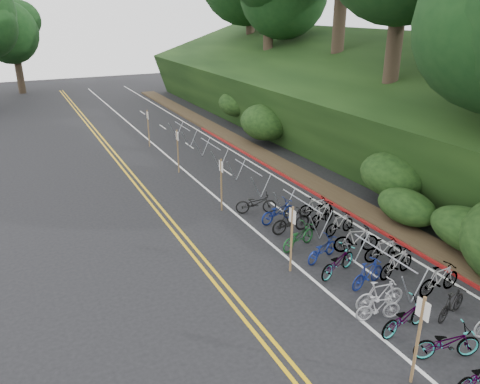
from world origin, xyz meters
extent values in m
plane|color=black|center=(0.00, 0.00, 0.00)|extent=(120.00, 120.00, 0.00)
cube|color=gold|center=(-2.15, 10.00, 0.00)|extent=(0.12, 80.00, 0.01)
cube|color=gold|center=(-1.85, 10.00, 0.00)|extent=(0.12, 80.00, 0.01)
cube|color=silver|center=(1.00, 10.00, 0.00)|extent=(0.12, 80.00, 0.01)
cube|color=silver|center=(5.20, 10.00, 0.00)|extent=(0.12, 80.00, 0.01)
cube|color=silver|center=(3.10, 4.00, 0.00)|extent=(0.10, 1.60, 0.01)
cube|color=silver|center=(3.10, 10.00, 0.00)|extent=(0.10, 1.60, 0.01)
cube|color=silver|center=(3.10, 16.00, 0.00)|extent=(0.10, 1.60, 0.01)
cube|color=silver|center=(3.10, 22.00, 0.00)|extent=(0.10, 1.60, 0.01)
cube|color=silver|center=(3.10, 28.00, 0.00)|extent=(0.10, 1.60, 0.01)
cube|color=silver|center=(3.10, 34.00, 0.00)|extent=(0.10, 1.60, 0.01)
cube|color=maroon|center=(5.70, 12.00, 0.05)|extent=(0.25, 28.00, 0.10)
cube|color=black|center=(13.50, 22.00, 2.80)|extent=(12.32, 44.00, 9.11)
cube|color=#382819|center=(6.40, 22.00, 0.08)|extent=(1.40, 44.00, 0.16)
ellipsoid|color=#284C19|center=(7.20, 3.00, 1.04)|extent=(2.00, 2.80, 1.60)
ellipsoid|color=#284C19|center=(8.00, 8.00, 1.55)|extent=(2.60, 3.64, 2.08)
ellipsoid|color=#284C19|center=(9.20, 14.00, 1.99)|extent=(2.20, 3.08, 1.76)
ellipsoid|color=#284C19|center=(7.80, 20.00, 1.56)|extent=(3.00, 4.20, 2.40)
ellipsoid|color=#284C19|center=(8.50, 26.00, 1.73)|extent=(2.40, 3.36, 1.92)
ellipsoid|color=#284C19|center=(9.80, 30.00, 2.41)|extent=(2.80, 3.92, 2.24)
ellipsoid|color=#284C19|center=(7.00, 6.00, 0.90)|extent=(1.80, 2.52, 1.44)
ellipsoid|color=#284C19|center=(10.00, 18.00, 2.60)|extent=(3.20, 4.48, 2.56)
cylinder|color=#2D2319|center=(11.00, 12.00, 5.53)|extent=(0.82, 0.82, 6.05)
cylinder|color=#2D2319|center=(13.50, 20.00, 6.63)|extent=(0.87, 0.87, 6.86)
cylinder|color=#2D2319|center=(12.50, 28.00, 5.63)|extent=(0.80, 0.80, 5.65)
cylinder|color=#2D2319|center=(15.00, 36.00, 6.73)|extent=(0.84, 0.84, 6.46)
cylinder|color=#2D2319|center=(-6.00, 50.00, 2.42)|extent=(0.76, 0.76, 4.84)
ellipsoid|color=black|center=(-6.00, 50.00, 6.73)|extent=(6.28, 6.28, 5.96)
cylinder|color=#969CA7|center=(3.00, 3.00, 1.15)|extent=(0.05, 3.00, 0.05)
cylinder|color=#969CA7|center=(2.72, 1.60, 0.57)|extent=(0.58, 0.04, 1.13)
cylinder|color=#969CA7|center=(3.28, 1.60, 0.57)|extent=(0.58, 0.04, 1.13)
cylinder|color=#969CA7|center=(2.72, 4.40, 0.57)|extent=(0.58, 0.04, 1.13)
cylinder|color=#969CA7|center=(3.28, 4.40, 0.57)|extent=(0.58, 0.04, 1.13)
cylinder|color=#969CA7|center=(3.00, 8.00, 1.15)|extent=(0.05, 3.00, 0.05)
cylinder|color=#969CA7|center=(2.72, 6.60, 0.57)|extent=(0.58, 0.04, 1.13)
cylinder|color=#969CA7|center=(3.28, 6.60, 0.57)|extent=(0.58, 0.04, 1.13)
cylinder|color=#969CA7|center=(2.72, 9.40, 0.57)|extent=(0.58, 0.04, 1.13)
cylinder|color=#969CA7|center=(3.28, 9.40, 0.57)|extent=(0.58, 0.04, 1.13)
cylinder|color=#969CA7|center=(3.00, 13.00, 1.15)|extent=(0.05, 3.00, 0.05)
cylinder|color=#969CA7|center=(2.72, 11.60, 0.57)|extent=(0.58, 0.04, 1.13)
cylinder|color=#969CA7|center=(3.28, 11.60, 0.57)|extent=(0.58, 0.04, 1.13)
cylinder|color=#969CA7|center=(2.72, 14.40, 0.57)|extent=(0.58, 0.04, 1.13)
cylinder|color=#969CA7|center=(3.28, 14.40, 0.57)|extent=(0.58, 0.04, 1.13)
cylinder|color=#969CA7|center=(3.00, 18.00, 1.15)|extent=(0.05, 3.00, 0.05)
cylinder|color=#969CA7|center=(2.72, 16.60, 0.57)|extent=(0.58, 0.04, 1.13)
cylinder|color=#969CA7|center=(3.28, 16.60, 0.57)|extent=(0.58, 0.04, 1.13)
cylinder|color=#969CA7|center=(2.72, 19.40, 0.57)|extent=(0.58, 0.04, 1.13)
cylinder|color=#969CA7|center=(3.28, 19.40, 0.57)|extent=(0.58, 0.04, 1.13)
cylinder|color=#969CA7|center=(3.00, 23.00, 1.15)|extent=(0.05, 3.00, 0.05)
cylinder|color=#969CA7|center=(2.72, 21.60, 0.57)|extent=(0.58, 0.04, 1.13)
cylinder|color=#969CA7|center=(3.28, 21.60, 0.57)|extent=(0.58, 0.04, 1.13)
cylinder|color=#969CA7|center=(2.72, 24.40, 0.57)|extent=(0.58, 0.04, 1.13)
cylinder|color=#969CA7|center=(3.28, 24.40, 0.57)|extent=(0.58, 0.04, 1.13)
cylinder|color=brown|center=(0.50, -0.91, 1.26)|extent=(0.08, 0.08, 2.52)
cube|color=silver|center=(0.50, -0.91, 2.17)|extent=(0.02, 0.40, 0.50)
cylinder|color=brown|center=(0.60, 5.00, 1.25)|extent=(0.08, 0.08, 2.50)
cube|color=silver|center=(0.60, 5.00, 2.15)|extent=(0.02, 0.40, 0.50)
cylinder|color=brown|center=(0.60, 11.00, 1.25)|extent=(0.08, 0.08, 2.50)
cube|color=silver|center=(0.60, 11.00, 2.15)|extent=(0.02, 0.40, 0.50)
cylinder|color=brown|center=(0.60, 17.00, 1.25)|extent=(0.08, 0.08, 2.50)
cube|color=silver|center=(0.60, 17.00, 2.15)|extent=(0.02, 0.40, 0.50)
cylinder|color=brown|center=(0.60, 23.00, 1.25)|extent=(0.08, 0.08, 2.50)
cube|color=silver|center=(0.60, 23.00, 2.15)|extent=(0.02, 0.40, 0.50)
imported|color=#9E9EA3|center=(1.46, 1.43, 0.43)|extent=(0.78, 1.48, 0.86)
imported|color=slate|center=(1.97, -0.65, 0.49)|extent=(1.24, 1.97, 0.97)
imported|color=slate|center=(1.77, 0.68, 0.49)|extent=(0.85, 1.92, 0.98)
imported|color=black|center=(3.56, 0.57, 0.47)|extent=(0.83, 1.62, 0.94)
imported|color=#9E9EA3|center=(1.89, 1.85, 0.51)|extent=(0.72, 1.74, 1.01)
imported|color=slate|center=(4.23, 1.65, 0.53)|extent=(0.53, 1.77, 1.06)
imported|color=navy|center=(2.41, 3.02, 0.48)|extent=(0.78, 1.66, 0.96)
imported|color=slate|center=(3.75, 3.08, 0.52)|extent=(0.75, 1.79, 1.04)
imported|color=slate|center=(1.97, 4.09, 0.49)|extent=(1.22, 1.98, 0.98)
imported|color=slate|center=(4.07, 4.08, 0.47)|extent=(0.73, 1.63, 0.94)
imported|color=navy|center=(2.08, 5.17, 0.44)|extent=(1.10, 1.78, 0.89)
imported|color=slate|center=(3.61, 5.10, 0.53)|extent=(1.07, 1.84, 1.07)
imported|color=#144C1E|center=(1.81, 6.36, 0.47)|extent=(1.15, 1.91, 0.95)
imported|color=slate|center=(3.99, 6.60, 0.47)|extent=(0.65, 1.61, 0.94)
imported|color=black|center=(2.25, 7.61, 0.54)|extent=(0.53, 1.81, 1.09)
imported|color=slate|center=(3.81, 7.58, 0.54)|extent=(1.12, 1.85, 1.08)
imported|color=navy|center=(2.31, 8.77, 0.49)|extent=(0.98, 1.95, 0.98)
imported|color=slate|center=(4.12, 8.51, 0.47)|extent=(0.79, 1.63, 0.94)
imported|color=black|center=(1.88, 10.02, 0.49)|extent=(1.28, 1.99, 0.99)
camera|label=1|loc=(-7.45, -7.27, 8.80)|focal=35.00mm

